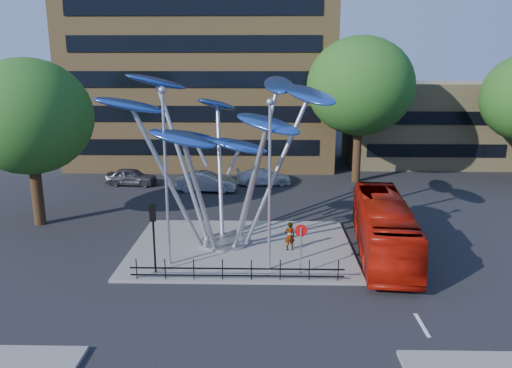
{
  "coord_description": "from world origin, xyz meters",
  "views": [
    {
      "loc": [
        0.37,
        -19.81,
        10.11
      ],
      "look_at": [
        -0.16,
        4.0,
        4.19
      ],
      "focal_mm": 35.0,
      "sensor_mm": 36.0,
      "label": 1
    }
  ],
  "objects_px": {
    "leaf_sculpture": "(221,123)",
    "parked_car_left": "(131,177)",
    "tree_right": "(360,86)",
    "traffic_light_island": "(153,223)",
    "no_entry_sign_island": "(301,240)",
    "tree_left": "(29,117)",
    "street_lamp_left": "(165,162)",
    "street_lamp_right": "(270,171)",
    "pedestrian": "(290,236)",
    "parked_car_right": "(264,177)",
    "parked_car_mid": "(207,182)",
    "red_bus": "(383,227)"
  },
  "relations": [
    {
      "from": "tree_right",
      "to": "traffic_light_island",
      "type": "bearing_deg",
      "value": -123.69
    },
    {
      "from": "parked_car_left",
      "to": "parked_car_right",
      "type": "relative_size",
      "value": 0.92
    },
    {
      "from": "parked_car_left",
      "to": "pedestrian",
      "type": "bearing_deg",
      "value": -133.99
    },
    {
      "from": "no_entry_sign_island",
      "to": "street_lamp_left",
      "type": "bearing_deg",
      "value": 171.39
    },
    {
      "from": "parked_car_left",
      "to": "parked_car_right",
      "type": "xyz_separation_m",
      "value": [
        11.0,
        0.44,
        -0.06
      ]
    },
    {
      "from": "tree_left",
      "to": "no_entry_sign_island",
      "type": "height_order",
      "value": "tree_left"
    },
    {
      "from": "tree_left",
      "to": "street_lamp_left",
      "type": "relative_size",
      "value": 1.17
    },
    {
      "from": "leaf_sculpture",
      "to": "parked_car_left",
      "type": "bearing_deg",
      "value": 123.01
    },
    {
      "from": "street_lamp_right",
      "to": "parked_car_mid",
      "type": "xyz_separation_m",
      "value": [
        -4.89,
        15.35,
        -4.32
      ]
    },
    {
      "from": "red_bus",
      "to": "pedestrian",
      "type": "bearing_deg",
      "value": -174.06
    },
    {
      "from": "leaf_sculpture",
      "to": "no_entry_sign_island",
      "type": "distance_m",
      "value": 7.71
    },
    {
      "from": "street_lamp_right",
      "to": "street_lamp_left",
      "type": "bearing_deg",
      "value": 174.29
    },
    {
      "from": "street_lamp_left",
      "to": "traffic_light_island",
      "type": "xyz_separation_m",
      "value": [
        -0.5,
        -1.0,
        -2.74
      ]
    },
    {
      "from": "leaf_sculpture",
      "to": "parked_car_left",
      "type": "distance_m",
      "value": 17.33
    },
    {
      "from": "tree_right",
      "to": "no_entry_sign_island",
      "type": "bearing_deg",
      "value": -107.12
    },
    {
      "from": "street_lamp_left",
      "to": "street_lamp_right",
      "type": "distance_m",
      "value": 5.03
    },
    {
      "from": "tree_left",
      "to": "street_lamp_right",
      "type": "height_order",
      "value": "tree_left"
    },
    {
      "from": "no_entry_sign_island",
      "to": "parked_car_mid",
      "type": "bearing_deg",
      "value": 111.98
    },
    {
      "from": "leaf_sculpture",
      "to": "parked_car_mid",
      "type": "height_order",
      "value": "leaf_sculpture"
    },
    {
      "from": "tree_right",
      "to": "parked_car_mid",
      "type": "xyz_separation_m",
      "value": [
        -12.39,
        -3.65,
        -7.26
      ]
    },
    {
      "from": "parked_car_mid",
      "to": "street_lamp_left",
      "type": "bearing_deg",
      "value": -176.3
    },
    {
      "from": "leaf_sculpture",
      "to": "street_lamp_right",
      "type": "xyz_separation_m",
      "value": [
        2.57,
        -3.68,
        -1.78
      ]
    },
    {
      "from": "street_lamp_right",
      "to": "parked_car_right",
      "type": "height_order",
      "value": "street_lamp_right"
    },
    {
      "from": "street_lamp_right",
      "to": "parked_car_mid",
      "type": "height_order",
      "value": "street_lamp_right"
    },
    {
      "from": "tree_left",
      "to": "street_lamp_right",
      "type": "bearing_deg",
      "value": -25.77
    },
    {
      "from": "tree_right",
      "to": "street_lamp_right",
      "type": "xyz_separation_m",
      "value": [
        -7.5,
        -19.0,
        -2.94
      ]
    },
    {
      "from": "tree_right",
      "to": "tree_left",
      "type": "relative_size",
      "value": 1.17
    },
    {
      "from": "leaf_sculpture",
      "to": "parked_car_left",
      "type": "relative_size",
      "value": 3.02
    },
    {
      "from": "street_lamp_left",
      "to": "street_lamp_right",
      "type": "bearing_deg",
      "value": -5.71
    },
    {
      "from": "street_lamp_right",
      "to": "parked_car_right",
      "type": "xyz_separation_m",
      "value": [
        -0.39,
        17.71,
        -4.43
      ]
    },
    {
      "from": "street_lamp_left",
      "to": "pedestrian",
      "type": "xyz_separation_m",
      "value": [
        6.11,
        2.04,
        -4.42
      ]
    },
    {
      "from": "traffic_light_island",
      "to": "parked_car_mid",
      "type": "xyz_separation_m",
      "value": [
        0.61,
        15.85,
        -1.84
      ]
    },
    {
      "from": "traffic_light_island",
      "to": "parked_car_left",
      "type": "xyz_separation_m",
      "value": [
        -5.89,
        17.76,
        -1.9
      ]
    },
    {
      "from": "tree_left",
      "to": "traffic_light_island",
      "type": "relative_size",
      "value": 3.01
    },
    {
      "from": "pedestrian",
      "to": "parked_car_right",
      "type": "xyz_separation_m",
      "value": [
        -1.5,
        15.16,
        -0.27
      ]
    },
    {
      "from": "tree_right",
      "to": "parked_car_mid",
      "type": "distance_m",
      "value": 14.82
    },
    {
      "from": "street_lamp_right",
      "to": "parked_car_left",
      "type": "distance_m",
      "value": 21.14
    },
    {
      "from": "street_lamp_left",
      "to": "parked_car_right",
      "type": "relative_size",
      "value": 1.93
    },
    {
      "from": "street_lamp_left",
      "to": "tree_right",
      "type": "bearing_deg",
      "value": 55.95
    },
    {
      "from": "street_lamp_left",
      "to": "parked_car_right",
      "type": "xyz_separation_m",
      "value": [
        4.61,
        17.21,
        -4.69
      ]
    },
    {
      "from": "tree_right",
      "to": "leaf_sculpture",
      "type": "xyz_separation_m",
      "value": [
        -10.07,
        -15.32,
        -1.16
      ]
    },
    {
      "from": "parked_car_left",
      "to": "tree_right",
      "type": "bearing_deg",
      "value": -79.08
    },
    {
      "from": "pedestrian",
      "to": "parked_car_left",
      "type": "xyz_separation_m",
      "value": [
        -12.5,
        14.72,
        -0.22
      ]
    },
    {
      "from": "parked_car_mid",
      "to": "tree_left",
      "type": "bearing_deg",
      "value": 135.1
    },
    {
      "from": "tree_right",
      "to": "street_lamp_left",
      "type": "relative_size",
      "value": 1.38
    },
    {
      "from": "tree_left",
      "to": "street_lamp_left",
      "type": "bearing_deg",
      "value": -34.38
    },
    {
      "from": "parked_car_right",
      "to": "parked_car_mid",
      "type": "bearing_deg",
      "value": 110.0
    },
    {
      "from": "no_entry_sign_island",
      "to": "tree_left",
      "type": "bearing_deg",
      "value": 154.93
    },
    {
      "from": "no_entry_sign_island",
      "to": "street_lamp_right",
      "type": "bearing_deg",
      "value": 162.13
    },
    {
      "from": "street_lamp_left",
      "to": "parked_car_right",
      "type": "height_order",
      "value": "street_lamp_left"
    }
  ]
}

